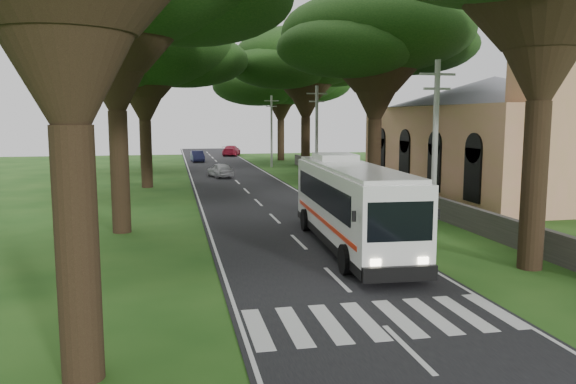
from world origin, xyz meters
name	(u,v)px	position (x,y,z in m)	size (l,w,h in m)	color
ground	(355,298)	(0.00, 0.00, 0.00)	(140.00, 140.00, 0.00)	#1D4714
road	(248,193)	(0.00, 25.00, 0.01)	(8.00, 120.00, 0.04)	black
crosswalk	(378,321)	(0.00, -2.00, 0.00)	(8.00, 3.00, 0.01)	silver
property_wall	(368,184)	(9.00, 24.00, 0.60)	(0.35, 50.00, 1.20)	#383533
church	(494,127)	(17.86, 21.55, 4.91)	(14.00, 24.00, 11.60)	tan
pole_near	(435,151)	(5.50, 6.00, 4.18)	(1.60, 0.24, 8.00)	gray
pole_mid	(317,136)	(5.50, 26.00, 4.18)	(1.60, 0.24, 8.00)	gray
pole_far	(272,130)	(5.50, 46.00, 4.18)	(1.60, 0.24, 8.00)	gray
tree_l_midb	(143,52)	(-7.50, 30.00, 10.68)	(14.09, 14.09, 13.78)	black
tree_l_far	(141,50)	(-8.50, 48.00, 12.84)	(12.76, 12.76, 15.78)	black
tree_r_mida	(377,36)	(8.00, 20.00, 10.94)	(12.75, 12.75, 13.82)	black
tree_r_midb	(306,58)	(7.50, 38.00, 11.28)	(13.89, 13.89, 14.36)	black
tree_r_far	(281,79)	(8.50, 56.00, 10.48)	(16.25, 16.25, 13.99)	black
coach_bus	(351,204)	(1.98, 6.61, 1.93)	(3.33, 12.25, 3.58)	silver
distant_car_a	(220,170)	(-1.13, 36.20, 0.71)	(1.60, 3.96, 1.35)	#A1A0A4
distant_car_b	(197,156)	(-2.36, 55.34, 0.71)	(1.45, 4.14, 1.37)	navy
distant_car_c	(231,150)	(3.00, 65.52, 0.78)	(2.09, 5.14, 1.49)	maroon
pedestrian	(117,216)	(-8.25, 12.30, 0.79)	(0.57, 0.38, 1.57)	black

